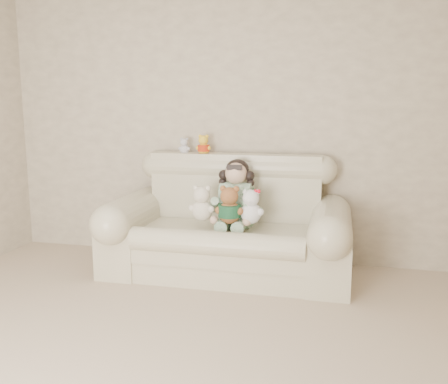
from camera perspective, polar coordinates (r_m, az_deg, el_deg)
wall_back at (r=4.62m, az=1.30°, el=8.04°), size 4.50×0.00×4.50m
sofa at (r=4.23m, az=0.31°, el=-2.90°), size 2.10×0.95×1.03m
seated_child at (r=4.25m, az=1.43°, el=-0.05°), size 0.40×0.47×0.59m
brown_teddy at (r=4.03m, az=0.65°, el=-1.08°), size 0.27×0.23×0.37m
white_cat at (r=4.03m, az=3.17°, el=-1.26°), size 0.24×0.20×0.35m
cream_teddy at (r=4.12m, az=-2.57°, el=-0.92°), size 0.23×0.18×0.36m
yellow_mini_bear at (r=4.54m, az=-2.39°, el=5.73°), size 0.17×0.15×0.22m
grey_mini_plush at (r=4.61m, az=-4.63°, el=5.53°), size 0.12×0.09×0.18m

